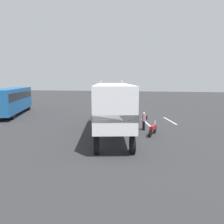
# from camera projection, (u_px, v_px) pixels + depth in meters

# --- Properties ---
(ground_plane) EXTENTS (120.00, 120.00, 0.00)m
(ground_plane) POSITION_uv_depth(u_px,v_px,m) (116.00, 119.00, 25.45)
(ground_plane) COLOR #2D2D30
(lane_stripe_near) EXTENTS (4.29, 1.30, 0.01)m
(lane_stripe_near) POSITION_uv_depth(u_px,v_px,m) (146.00, 122.00, 23.15)
(lane_stripe_near) COLOR silver
(lane_stripe_near) RESTS_ON ground_plane
(lane_stripe_mid) EXTENTS (4.30, 1.28, 0.01)m
(lane_stripe_mid) POSITION_uv_depth(u_px,v_px,m) (170.00, 121.00, 24.13)
(lane_stripe_mid) COLOR silver
(lane_stripe_mid) RESTS_ON ground_plane
(semi_truck) EXTENTS (14.36, 5.60, 4.50)m
(semi_truck) POSITION_uv_depth(u_px,v_px,m) (112.00, 103.00, 18.37)
(semi_truck) COLOR white
(semi_truck) RESTS_ON ground_plane
(person_bystander) EXTENTS (0.42, 0.48, 1.63)m
(person_bystander) POSITION_uv_depth(u_px,v_px,m) (144.00, 120.00, 19.52)
(person_bystander) COLOR black
(person_bystander) RESTS_ON ground_plane
(parked_bus) EXTENTS (11.23, 6.04, 3.40)m
(parked_bus) POSITION_uv_depth(u_px,v_px,m) (11.00, 99.00, 27.99)
(parked_bus) COLOR #1E5999
(parked_bus) RESTS_ON ground_plane
(motorcycle) EXTENTS (2.07, 0.62, 1.12)m
(motorcycle) POSITION_uv_depth(u_px,v_px,m) (153.00, 129.00, 17.84)
(motorcycle) COLOR black
(motorcycle) RESTS_ON ground_plane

